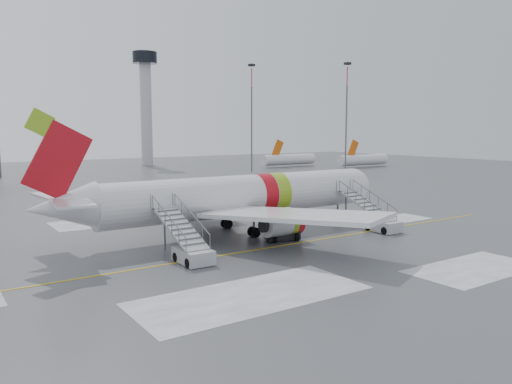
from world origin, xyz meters
TOP-DOWN VIEW (x-y plane):
  - ground at (0.00, 0.00)m, footprint 260.00×260.00m
  - airliner at (2.63, 5.60)m, footprint 35.03×32.97m
  - airstair_fwd at (14.53, -0.94)m, footprint 2.05×7.70m
  - airstair_aft at (-5.50, -0.94)m, footprint 2.05×7.70m
  - pushback_tug at (4.22, 0.75)m, footprint 3.16×2.71m
  - control_tower at (30.00, 95.00)m, footprint 6.40×6.40m
  - light_mast_far_ne at (42.00, 62.00)m, footprint 1.20×1.20m
  - light_mast_far_e at (58.00, 48.00)m, footprint 1.20×1.20m
  - distant_aircraft at (62.50, 64.00)m, footprint 35.00×18.00m

SIDE VIEW (x-z plane):
  - ground at x=0.00m, z-range 0.00..0.00m
  - distant_aircraft at x=62.50m, z-range -4.00..4.00m
  - pushback_tug at x=4.22m, z-range -0.09..1.53m
  - airstair_fwd at x=14.53m, z-range -0.68..2.81m
  - airstair_aft at x=-5.50m, z-range -0.68..2.81m
  - airliner at x=2.63m, z-range -2.17..9.01m
  - light_mast_far_ne at x=42.00m, z-range 1.71..25.96m
  - light_mast_far_e at x=58.00m, z-range 1.71..25.96m
  - control_tower at x=30.00m, z-range 3.75..33.75m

